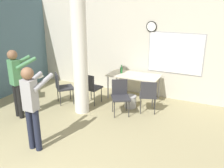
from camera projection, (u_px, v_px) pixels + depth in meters
wall_back at (139, 48)px, 7.38m from camera, size 8.00×0.15×2.80m
support_pillar at (80, 59)px, 6.08m from camera, size 0.37×0.37×2.80m
folding_table at (134, 77)px, 7.14m from camera, size 1.47×0.73×0.72m
bottle_on_table at (121, 70)px, 7.27m from camera, size 0.07×0.07×0.25m
waste_bin at (130, 101)px, 6.73m from camera, size 0.32×0.32×0.33m
chair_near_pillar at (62, 86)px, 6.88m from camera, size 0.62×0.62×0.87m
chair_table_left at (91, 86)px, 6.85m from camera, size 0.48×0.48×0.87m
chair_table_right at (148, 94)px, 6.31m from camera, size 0.55×0.55×0.87m
chair_table_front at (120, 95)px, 6.26m from camera, size 0.61×0.61×0.87m
chair_by_left_wall at (21, 83)px, 7.12m from camera, size 0.62×0.62×0.87m
person_watching_back at (16, 79)px, 5.93m from camera, size 0.50×0.67×1.69m
person_playing_front at (32, 103)px, 4.62m from camera, size 0.36×0.66×1.66m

